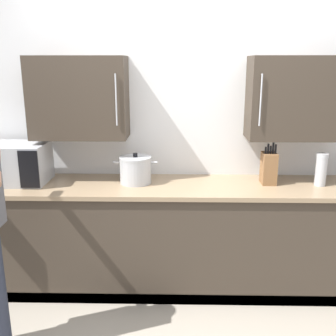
% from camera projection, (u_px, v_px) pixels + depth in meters
% --- Properties ---
extents(back_wall_tiled, '(4.19, 0.44, 2.65)m').
position_uv_depth(back_wall_tiled, '(187.00, 119.00, 3.28)').
color(back_wall_tiled, white).
rests_on(back_wall_tiled, ground_plane).
extents(counter_unit, '(3.82, 0.62, 0.90)m').
position_uv_depth(counter_unit, '(186.00, 237.00, 3.23)').
color(counter_unit, '#3D3328').
rests_on(counter_unit, ground_plane).
extents(microwave_oven, '(0.57, 0.75, 0.32)m').
position_uv_depth(microwave_oven, '(10.00, 164.00, 3.13)').
color(microwave_oven, '#B7BABF').
rests_on(microwave_oven, counter_unit).
extents(thermos_flask, '(0.09, 0.09, 0.26)m').
position_uv_depth(thermos_flask, '(321.00, 169.00, 3.06)').
color(thermos_flask, '#B7BABF').
rests_on(thermos_flask, counter_unit).
extents(stock_pot, '(0.35, 0.26, 0.25)m').
position_uv_depth(stock_pot, '(136.00, 170.00, 3.14)').
color(stock_pot, '#B7BABF').
rests_on(stock_pot, counter_unit).
extents(knife_block, '(0.11, 0.15, 0.34)m').
position_uv_depth(knife_block, '(269.00, 168.00, 3.11)').
color(knife_block, brown).
rests_on(knife_block, counter_unit).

